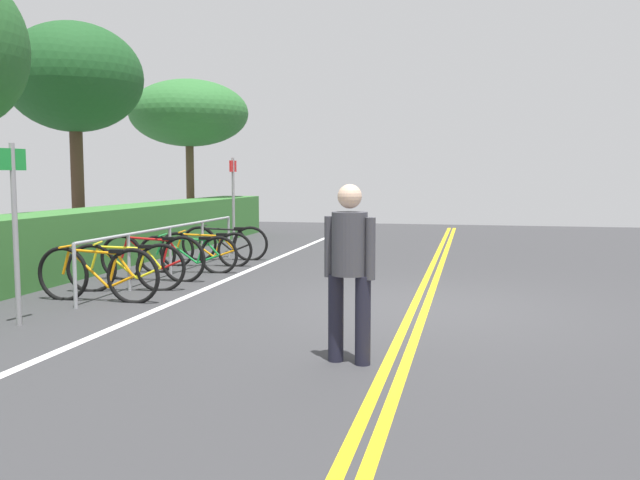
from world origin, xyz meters
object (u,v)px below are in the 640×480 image
tree_extra (189,114)px  bicycle_4 (206,249)px  bicycle_1 (126,267)px  bicycle_2 (152,258)px  bicycle_5 (225,243)px  pedestrian (349,262)px  bicycle_0 (98,274)px  tree_far_right (74,79)px  bike_rack (170,240)px  sign_post_far (233,196)px  bicycle_3 (188,254)px  sign_post_near (15,216)px

tree_extra → bicycle_4: bearing=-154.2°
bicycle_1 → bicycle_4: 2.81m
bicycle_2 → bicycle_4: size_ratio=1.04×
bicycle_5 → pedestrian: bearing=-151.1°
bicycle_1 → bicycle_2: 0.99m
bicycle_0 → bicycle_4: (3.63, -0.06, -0.05)m
bicycle_1 → tree_far_right: tree_far_right is taller
bike_rack → sign_post_far: bearing=2.1°
pedestrian → sign_post_far: (7.89, 3.96, 0.33)m
bike_rack → pedestrian: (-4.46, -3.83, 0.30)m
bike_rack → bicycle_3: bearing=-10.7°
bicycle_1 → sign_post_near: bearing=178.5°
bicycle_1 → bike_rack: bearing=-0.8°
bicycle_1 → bicycle_2: (0.99, 0.09, 0.02)m
bicycle_0 → bicycle_3: bearing=-1.7°
sign_post_near → sign_post_far: size_ratio=0.99×
bike_rack → bicycle_5: size_ratio=3.26×
bicycle_4 → tree_far_right: (1.65, 3.66, 3.45)m
bike_rack → sign_post_far: sign_post_far is taller
bike_rack → tree_far_right: bearing=49.9°
bike_rack → bicycle_5: 2.33m
bicycle_2 → tree_extra: bearing=19.2°
bicycle_0 → sign_post_far: sign_post_far is taller
bicycle_0 → bicycle_3: (2.76, -0.08, -0.04)m
bicycle_0 → tree_extra: size_ratio=0.42×
bicycle_3 → sign_post_near: 4.37m
bicycle_4 → sign_post_near: 5.23m
pedestrian → bicycle_0: bearing=60.0°
bicycle_5 → sign_post_near: sign_post_near is taller
bicycle_1 → tree_extra: (8.75, 2.79, 3.03)m
pedestrian → tree_extra: bearing=29.4°
bicycle_1 → pedestrian: pedestrian is taller
bicycle_4 → sign_post_near: (-5.15, 0.15, 0.92)m
bike_rack → pedestrian: pedestrian is taller
bicycle_3 → sign_post_near: (-4.27, 0.17, 0.92)m
bicycle_0 → tree_extra: 10.43m
bicycle_3 → tree_far_right: size_ratio=0.35×
bicycle_5 → tree_extra: tree_extra is taller
bike_rack → sign_post_far: (3.43, 0.13, 0.63)m
bike_rack → tree_extra: tree_extra is taller
bicycle_4 → bicycle_5: bearing=-1.4°
pedestrian → tree_extra: (11.79, 6.64, 2.46)m
bike_rack → sign_post_far: size_ratio=2.72×
bicycle_0 → bicycle_1: bicycle_0 is taller
sign_post_near → bicycle_3: bearing=-2.3°
sign_post_far → tree_far_right: (-0.41, 3.46, 2.52)m
bicycle_5 → sign_post_near: bearing=178.4°
bicycle_2 → tree_extra: 8.75m
bicycle_5 → bicycle_3: bearing=-179.9°
bicycle_2 → bicycle_5: size_ratio=1.06×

